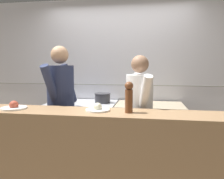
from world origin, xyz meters
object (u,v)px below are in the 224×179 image
Objects in this scene: chef_head_cook at (61,105)px; chef_sous at (139,114)px; oven_range at (83,129)px; plated_dish_appetiser at (98,109)px; chefs_knife at (134,105)px; plated_dish_main at (14,107)px; sauce_pot at (102,98)px; pepper_mill at (129,96)px; stock_pot at (63,97)px.

chef_head_cook reaches higher than chef_sous.
plated_dish_appetiser is (0.52, -1.14, 0.59)m from oven_range.
chef_head_cook is at bearing 140.19° from plated_dish_appetiser.
chef_sous reaches higher than chefs_knife.
plated_dish_appetiser is (0.93, 0.05, -0.00)m from plated_dish_main.
chef_head_cook is at bearing -122.84° from sauce_pot.
chef_head_cook is (-0.95, 0.56, -0.21)m from pepper_mill.
chef_sous reaches higher than sauce_pot.
oven_range is 4.13× the size of stock_pot.
chef_sous is at bearing -35.90° from oven_range.
plated_dish_main reaches higher than stock_pot.
oven_range is at bearing 114.55° from plated_dish_appetiser.
plated_dish_main is at bearing -179.59° from pepper_mill.
chef_sous reaches higher than plated_dish_appetiser.
pepper_mill is 0.18× the size of chef_head_cook.
plated_dish_appetiser reaches higher than oven_range.
plated_dish_appetiser is (-0.32, -1.05, 0.14)m from chefs_knife.
chef_sous is (0.09, 0.50, -0.29)m from pepper_mill.
stock_pot reaches higher than oven_range.
plated_dish_appetiser is (0.84, -1.14, 0.06)m from stock_pot.
stock_pot is 0.83× the size of pepper_mill.
plated_dish_main is at bearing -107.98° from chef_head_cook.
chef_sous is at bearing 20.70° from plated_dish_main.
stock_pot is 0.66m from chef_head_cook.
chefs_knife is at bearing 90.80° from pepper_mill.
sauce_pot is 1.35m from pepper_mill.
chef_sous is (0.42, 0.46, -0.14)m from plated_dish_appetiser.
stock_pot is 0.95× the size of plated_dish_main.
plated_dish_main is 1.45m from chef_sous.
plated_dish_appetiser reaches higher than chefs_knife.
chefs_knife is at bearing -6.24° from oven_range.
chef_sous is (0.10, -0.59, -0.00)m from chefs_knife.
oven_range is at bearing 125.80° from pepper_mill.
chefs_knife is 1.11m from plated_dish_appetiser.
oven_range is 3.39× the size of chefs_knife.
stock_pot is at bearing 134.79° from pepper_mill.
oven_range is 0.96m from chefs_knife.
plated_dish_appetiser is 0.81× the size of pepper_mill.
chefs_knife is 1.67m from plated_dish_main.
oven_range is 0.62m from stock_pot.
stock_pot is 1.03× the size of plated_dish_appetiser.
chef_head_cook is at bearing -70.45° from stock_pot.
plated_dish_appetiser is at bearing -29.14° from chef_head_cook.
pepper_mill is at bearing -54.20° from oven_range.
plated_dish_main is (-0.74, -1.23, 0.07)m from sauce_pot.
pepper_mill is (1.17, -1.18, 0.21)m from stock_pot.
chef_sous is at bearing 47.75° from plated_dish_appetiser.
plated_dish_appetiser is at bearing -80.71° from sauce_pot.
stock_pot is 0.82× the size of chefs_knife.
plated_dish_main is 1.08× the size of plated_dish_appetiser.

